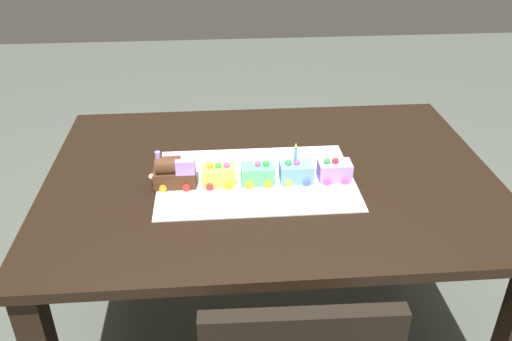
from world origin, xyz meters
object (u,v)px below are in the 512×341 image
(cake_car_gondola_sky_blue, at_px, (296,172))
(cake_car_tanker_lemon, at_px, (219,175))
(cake_car_flatbed_lavender, at_px, (334,170))
(cake_car_hopper_mint_green, at_px, (258,174))
(birthday_candle, at_px, (296,152))
(dining_table, at_px, (270,201))
(cake_locomotive, at_px, (175,172))

(cake_car_gondola_sky_blue, bearing_deg, cake_car_tanker_lemon, -180.00)
(cake_car_flatbed_lavender, bearing_deg, cake_car_hopper_mint_green, 180.00)
(cake_car_tanker_lemon, distance_m, birthday_candle, 0.24)
(cake_car_flatbed_lavender, bearing_deg, cake_car_gondola_sky_blue, 180.00)
(dining_table, bearing_deg, cake_car_hopper_mint_green, -129.65)
(cake_locomotive, bearing_deg, cake_car_tanker_lemon, -0.00)
(cake_car_flatbed_lavender, bearing_deg, birthday_candle, 180.00)
(cake_car_hopper_mint_green, distance_m, birthday_candle, 0.13)
(cake_car_flatbed_lavender, bearing_deg, cake_car_tanker_lemon, -180.00)
(birthday_candle, bearing_deg, cake_car_gondola_sky_blue, -0.00)
(cake_car_tanker_lemon, xyz_separation_m, cake_car_flatbed_lavender, (0.35, 0.00, -0.00))
(cake_car_tanker_lemon, relative_size, cake_car_flatbed_lavender, 1.00)
(cake_car_hopper_mint_green, relative_size, birthday_candle, 1.77)
(dining_table, distance_m, cake_car_gondola_sky_blue, 0.17)
(dining_table, bearing_deg, cake_car_flatbed_lavender, -16.56)
(cake_car_hopper_mint_green, bearing_deg, cake_car_flatbed_lavender, 0.00)
(dining_table, xyz_separation_m, cake_car_gondola_sky_blue, (0.07, -0.06, 0.14))
(dining_table, bearing_deg, birthday_candle, -40.07)
(cake_locomotive, xyz_separation_m, cake_car_tanker_lemon, (0.13, -0.00, -0.02))
(dining_table, bearing_deg, cake_car_gondola_sky_blue, -38.48)
(cake_car_flatbed_lavender, height_order, birthday_candle, birthday_candle)
(birthday_candle, bearing_deg, cake_locomotive, 180.00)
(cake_car_tanker_lemon, bearing_deg, cake_car_gondola_sky_blue, 0.00)
(cake_car_tanker_lemon, distance_m, cake_car_hopper_mint_green, 0.12)
(dining_table, relative_size, cake_locomotive, 10.00)
(cake_locomotive, bearing_deg, cake_car_hopper_mint_green, -0.00)
(cake_car_gondola_sky_blue, xyz_separation_m, cake_car_flatbed_lavender, (0.12, 0.00, 0.00))
(cake_locomotive, distance_m, birthday_candle, 0.36)
(cake_car_tanker_lemon, distance_m, cake_car_gondola_sky_blue, 0.24)
(cake_car_tanker_lemon, bearing_deg, cake_car_flatbed_lavender, 0.00)
(cake_locomotive, distance_m, cake_car_tanker_lemon, 0.13)
(dining_table, distance_m, cake_car_flatbed_lavender, 0.24)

